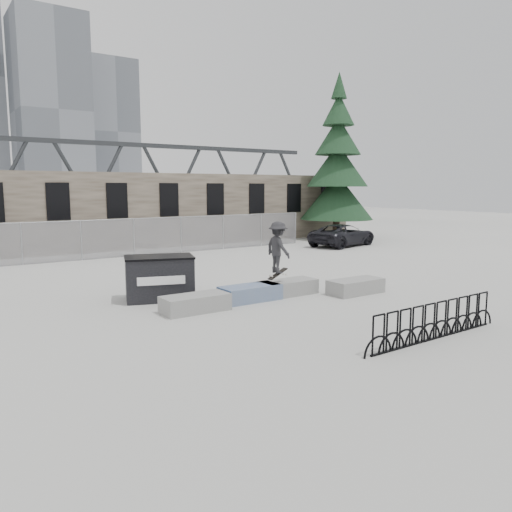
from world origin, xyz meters
The scene contains 13 objects.
ground centered at (0.00, 0.00, 0.00)m, with size 120.00×120.00×0.00m, color beige.
stone_wall centered at (0.00, 16.24, 2.26)m, with size 36.00×2.58×4.50m.
chainlink_fence centered at (0.00, 12.50, 1.04)m, with size 22.06×0.06×2.02m.
planter_far_left centered at (-2.84, -0.08, 0.27)m, with size 2.00×0.90×0.50m.
planter_center_left centered at (-0.71, 0.19, 0.27)m, with size 2.00×0.90×0.50m.
planter_center_right centered at (0.88, 0.24, 0.27)m, with size 2.00×0.90×0.50m.
planter_offset centered at (2.92, -0.94, 0.27)m, with size 2.00×0.90×0.50m.
dumpster centered at (-3.06, 2.01, 0.73)m, with size 2.49×1.95×1.44m.
bike_rack centered at (0.72, -5.77, 0.44)m, with size 4.94×0.13×0.90m.
spruce_tree centered at (15.17, 13.10, 4.76)m, with size 5.09×5.09×11.50m.
truss_bridge centered at (10.00, 55.00, 4.13)m, with size 70.00×3.00×9.80m.
suv centered at (12.55, 9.70, 0.68)m, with size 2.27×4.92×1.37m, color black.
skateboarder centered at (0.32, 0.08, 1.68)m, with size 0.78×1.11×1.90m.
Camera 1 is at (-9.44, -13.02, 3.66)m, focal length 35.00 mm.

